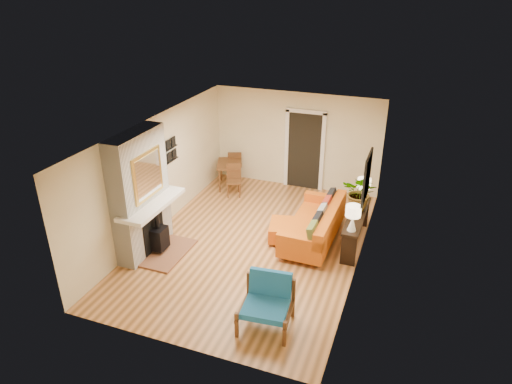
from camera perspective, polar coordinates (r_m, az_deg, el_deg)
room_shell at (r=11.56m, az=7.07°, el=4.84°), size 6.50×6.50×6.50m
fireplace at (r=9.46m, az=-14.04°, el=-0.61°), size 1.09×1.68×2.60m
sofa at (r=9.99m, az=7.63°, el=-4.12°), size 1.00×2.25×0.88m
ottoman at (r=10.04m, az=3.95°, el=-4.81°), size 0.92×0.92×0.39m
blue_chair at (r=7.70m, az=1.45°, el=-13.20°), size 0.91×0.90×0.87m
dining_table at (r=12.41m, az=-3.03°, el=3.05°), size 1.04×1.58×0.84m
console_table at (r=9.92m, az=12.45°, el=-3.50°), size 0.34×1.85×0.72m
lamp_near at (r=9.07m, az=12.02°, el=-2.85°), size 0.30×0.30×0.54m
lamp_far at (r=10.31m, az=13.31°, el=0.62°), size 0.30×0.30×0.54m
houseplant at (r=9.89m, az=12.91°, el=-0.06°), size 0.81×0.73×0.80m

